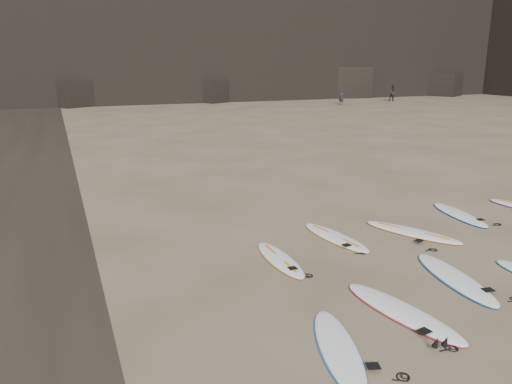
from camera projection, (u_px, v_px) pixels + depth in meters
ground at (478, 284)px, 9.98m from camera, size 240.00×240.00×0.00m
surfboard_0 at (338, 348)px, 7.68m from camera, size 1.24×2.43×0.09m
surfboard_1 at (402, 311)px, 8.79m from camera, size 1.10×2.72×0.10m
surfboard_2 at (455, 278)px, 10.15m from camera, size 1.08×2.71×0.10m
surfboard_5 at (280, 259)px, 11.12m from camera, size 0.56×2.25×0.08m
surfboard_6 at (335, 237)px, 12.51m from camera, size 0.91×2.51×0.09m
surfboard_7 at (412, 232)px, 12.86m from camera, size 1.72×2.62×0.09m
surfboard_8 at (459, 214)px, 14.33m from camera, size 0.96×2.50×0.09m
person_a at (341, 97)px, 49.86m from camera, size 0.60×0.67×1.54m
person_b at (393, 93)px, 54.13m from camera, size 1.02×0.90×1.75m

